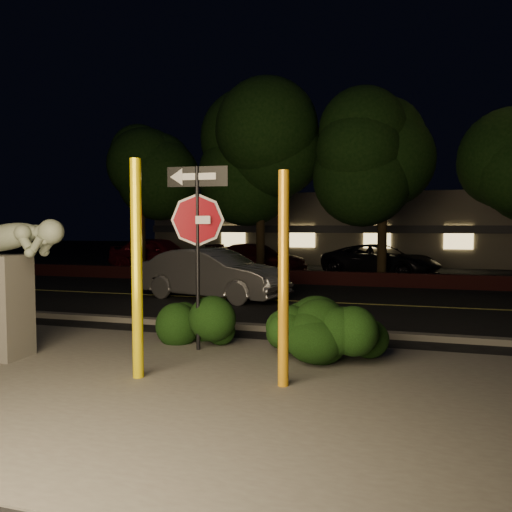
{
  "coord_description": "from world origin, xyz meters",
  "views": [
    {
      "loc": [
        3.18,
        -7.06,
        2.2
      ],
      "look_at": [
        0.46,
        2.29,
        1.6
      ],
      "focal_mm": 35.0,
      "sensor_mm": 36.0,
      "label": 1
    }
  ],
  "objects_px": {
    "yellow_pole_left": "(137,270)",
    "yellow_pole_right": "(283,280)",
    "parked_car_red": "(158,254)",
    "parked_car_darkred": "(258,258)",
    "silver_sedan": "(213,274)",
    "signpost": "(197,220)",
    "parked_car_dark": "(380,260)",
    "sculpture": "(5,273)"
  },
  "relations": [
    {
      "from": "silver_sedan",
      "to": "parked_car_darkred",
      "type": "bearing_deg",
      "value": 19.82
    },
    {
      "from": "yellow_pole_left",
      "to": "parked_car_dark",
      "type": "relative_size",
      "value": 0.63
    },
    {
      "from": "signpost",
      "to": "parked_car_darkred",
      "type": "height_order",
      "value": "signpost"
    },
    {
      "from": "yellow_pole_left",
      "to": "signpost",
      "type": "xyz_separation_m",
      "value": [
        0.21,
        1.71,
        0.71
      ]
    },
    {
      "from": "yellow_pole_left",
      "to": "parked_car_darkred",
      "type": "bearing_deg",
      "value": 99.83
    },
    {
      "from": "yellow_pole_left",
      "to": "parked_car_dark",
      "type": "height_order",
      "value": "yellow_pole_left"
    },
    {
      "from": "signpost",
      "to": "parked_car_red",
      "type": "bearing_deg",
      "value": 116.11
    },
    {
      "from": "signpost",
      "to": "parked_car_dark",
      "type": "xyz_separation_m",
      "value": [
        2.57,
        14.08,
        -1.59
      ]
    },
    {
      "from": "yellow_pole_right",
      "to": "silver_sedan",
      "type": "bearing_deg",
      "value": 117.67
    },
    {
      "from": "yellow_pole_right",
      "to": "silver_sedan",
      "type": "xyz_separation_m",
      "value": [
        -3.86,
        7.36,
        -0.71
      ]
    },
    {
      "from": "signpost",
      "to": "sculpture",
      "type": "height_order",
      "value": "signpost"
    },
    {
      "from": "parked_car_darkred",
      "to": "parked_car_dark",
      "type": "bearing_deg",
      "value": -89.08
    },
    {
      "from": "yellow_pole_right",
      "to": "parked_car_darkred",
      "type": "distance_m",
      "value": 16.44
    },
    {
      "from": "signpost",
      "to": "sculpture",
      "type": "relative_size",
      "value": 1.4
    },
    {
      "from": "parked_car_dark",
      "to": "yellow_pole_left",
      "type": "bearing_deg",
      "value": -168.82
    },
    {
      "from": "parked_car_darkred",
      "to": "sculpture",
      "type": "bearing_deg",
      "value": -177.47
    },
    {
      "from": "silver_sedan",
      "to": "parked_car_red",
      "type": "relative_size",
      "value": 0.94
    },
    {
      "from": "yellow_pole_left",
      "to": "parked_car_dark",
      "type": "distance_m",
      "value": 16.06
    },
    {
      "from": "yellow_pole_right",
      "to": "parked_car_darkred",
      "type": "xyz_separation_m",
      "value": [
        -4.84,
        15.69,
        -0.79
      ]
    },
    {
      "from": "parked_car_red",
      "to": "yellow_pole_right",
      "type": "bearing_deg",
      "value": -140.03
    },
    {
      "from": "parked_car_red",
      "to": "parked_car_dark",
      "type": "bearing_deg",
      "value": -81.66
    },
    {
      "from": "sculpture",
      "to": "silver_sedan",
      "type": "distance_m",
      "value": 7.3
    },
    {
      "from": "parked_car_red",
      "to": "parked_car_darkred",
      "type": "height_order",
      "value": "parked_car_red"
    },
    {
      "from": "yellow_pole_left",
      "to": "sculpture",
      "type": "relative_size",
      "value": 1.37
    },
    {
      "from": "yellow_pole_left",
      "to": "yellow_pole_right",
      "type": "height_order",
      "value": "yellow_pole_left"
    },
    {
      "from": "yellow_pole_right",
      "to": "parked_car_darkred",
      "type": "bearing_deg",
      "value": 107.14
    },
    {
      "from": "signpost",
      "to": "parked_car_red",
      "type": "distance_m",
      "value": 16.1
    },
    {
      "from": "yellow_pole_left",
      "to": "yellow_pole_right",
      "type": "relative_size",
      "value": 1.07
    },
    {
      "from": "sculpture",
      "to": "parked_car_darkred",
      "type": "distance_m",
      "value": 15.57
    },
    {
      "from": "yellow_pole_left",
      "to": "parked_car_red",
      "type": "distance_m",
      "value": 17.46
    },
    {
      "from": "parked_car_red",
      "to": "parked_car_darkred",
      "type": "bearing_deg",
      "value": -79.49
    },
    {
      "from": "yellow_pole_left",
      "to": "parked_car_darkred",
      "type": "height_order",
      "value": "yellow_pole_left"
    },
    {
      "from": "yellow_pole_left",
      "to": "sculpture",
      "type": "bearing_deg",
      "value": 172.31
    },
    {
      "from": "sculpture",
      "to": "parked_car_darkred",
      "type": "xyz_separation_m",
      "value": [
        -0.14,
        15.55,
        -0.74
      ]
    },
    {
      "from": "yellow_pole_right",
      "to": "sculpture",
      "type": "relative_size",
      "value": 1.28
    },
    {
      "from": "silver_sedan",
      "to": "signpost",
      "type": "bearing_deg",
      "value": -148.14
    },
    {
      "from": "sculpture",
      "to": "parked_car_red",
      "type": "height_order",
      "value": "sculpture"
    },
    {
      "from": "yellow_pole_right",
      "to": "yellow_pole_left",
      "type": "bearing_deg",
      "value": -174.34
    },
    {
      "from": "parked_car_dark",
      "to": "parked_car_darkred",
      "type": "bearing_deg",
      "value": 110.09
    },
    {
      "from": "yellow_pole_right",
      "to": "sculpture",
      "type": "distance_m",
      "value": 4.7
    },
    {
      "from": "parked_car_red",
      "to": "parked_car_dark",
      "type": "relative_size",
      "value": 0.98
    },
    {
      "from": "silver_sedan",
      "to": "parked_car_darkred",
      "type": "xyz_separation_m",
      "value": [
        -0.98,
        8.33,
        -0.08
      ]
    }
  ]
}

